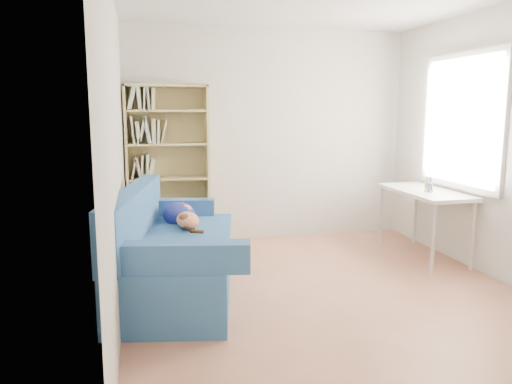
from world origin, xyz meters
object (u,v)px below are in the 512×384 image
at_px(sofa, 173,254).
at_px(pen_cup, 429,186).
at_px(desk, 425,197).
at_px(bookshelf, 168,174).

bearing_deg(sofa, pen_cup, 18.73).
bearing_deg(sofa, desk, 20.93).
bearing_deg(desk, bookshelf, 158.72).
distance_m(sofa, bookshelf, 1.63).
height_order(bookshelf, desk, bookshelf).
relative_size(sofa, bookshelf, 1.10).
xyz_separation_m(sofa, desk, (2.77, 0.49, 0.32)).
distance_m(sofa, desk, 2.84).
distance_m(desk, pen_cup, 0.18).
relative_size(sofa, desk, 1.75).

